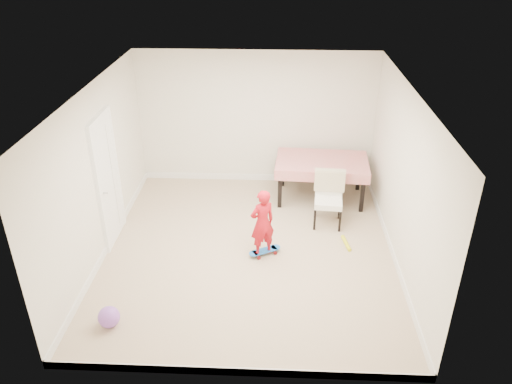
{
  "coord_description": "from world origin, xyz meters",
  "views": [
    {
      "loc": [
        0.4,
        -6.52,
        4.57
      ],
      "look_at": [
        0.1,
        0.2,
        0.95
      ],
      "focal_mm": 35.0,
      "sensor_mm": 36.0,
      "label": 1
    }
  ],
  "objects_px": {
    "dining_chair": "(328,200)",
    "child": "(262,225)",
    "balloon": "(109,317)",
    "dining_table": "(321,179)",
    "skateboard": "(265,252)"
  },
  "relations": [
    {
      "from": "dining_table",
      "to": "skateboard",
      "type": "relative_size",
      "value": 3.12
    },
    {
      "from": "dining_table",
      "to": "child",
      "type": "height_order",
      "value": "child"
    },
    {
      "from": "dining_chair",
      "to": "child",
      "type": "height_order",
      "value": "child"
    },
    {
      "from": "dining_table",
      "to": "child",
      "type": "xyz_separation_m",
      "value": [
        -1.03,
        -1.91,
        0.16
      ]
    },
    {
      "from": "child",
      "to": "balloon",
      "type": "relative_size",
      "value": 3.95
    },
    {
      "from": "skateboard",
      "to": "balloon",
      "type": "height_order",
      "value": "balloon"
    },
    {
      "from": "dining_table",
      "to": "dining_chair",
      "type": "xyz_separation_m",
      "value": [
        0.06,
        -0.94,
        0.08
      ]
    },
    {
      "from": "balloon",
      "to": "child",
      "type": "bearing_deg",
      "value": 40.8
    },
    {
      "from": "dining_chair",
      "to": "balloon",
      "type": "distance_m",
      "value": 3.99
    },
    {
      "from": "child",
      "to": "skateboard",
      "type": "bearing_deg",
      "value": 175.76
    },
    {
      "from": "dining_chair",
      "to": "balloon",
      "type": "relative_size",
      "value": 3.38
    },
    {
      "from": "dining_table",
      "to": "dining_chair",
      "type": "height_order",
      "value": "dining_chair"
    },
    {
      "from": "dining_chair",
      "to": "skateboard",
      "type": "xyz_separation_m",
      "value": [
        -1.04,
        -0.95,
        -0.43
      ]
    },
    {
      "from": "dining_chair",
      "to": "child",
      "type": "xyz_separation_m",
      "value": [
        -1.08,
        -0.97,
        0.08
      ]
    },
    {
      "from": "child",
      "to": "dining_table",
      "type": "bearing_deg",
      "value": -148.41
    }
  ]
}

